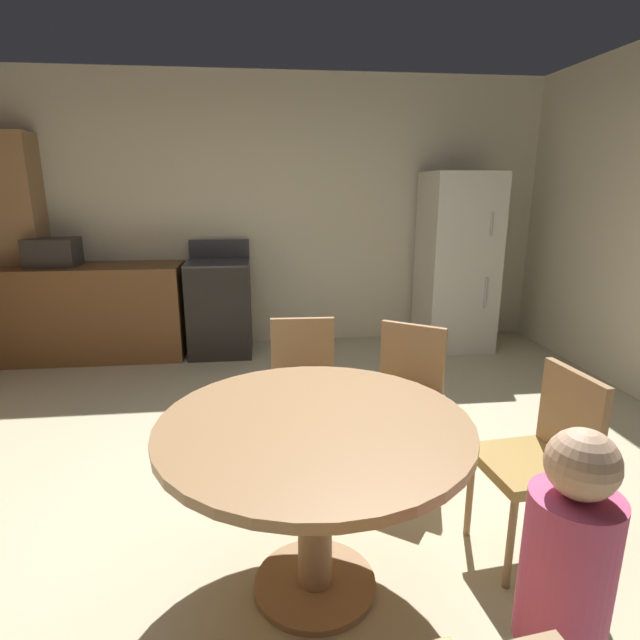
{
  "coord_description": "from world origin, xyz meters",
  "views": [
    {
      "loc": [
        -0.14,
        -2.33,
        1.63
      ],
      "look_at": [
        0.21,
        0.7,
        0.82
      ],
      "focal_mm": 28.41,
      "sensor_mm": 36.0,
      "label": 1
    }
  ],
  "objects_px": {
    "oven_range": "(220,307)",
    "microwave": "(53,252)",
    "dining_table": "(315,458)",
    "chair_north": "(304,383)",
    "chair_northeast": "(404,392)",
    "chair_east": "(544,453)",
    "person_child": "(560,614)",
    "refrigerator": "(456,262)"
  },
  "relations": [
    {
      "from": "dining_table",
      "to": "chair_east",
      "type": "relative_size",
      "value": 1.39
    },
    {
      "from": "dining_table",
      "to": "person_child",
      "type": "relative_size",
      "value": 1.11
    },
    {
      "from": "oven_range",
      "to": "chair_east",
      "type": "distance_m",
      "value": 3.49
    },
    {
      "from": "chair_northeast",
      "to": "refrigerator",
      "type": "bearing_deg",
      "value": -171.22
    },
    {
      "from": "refrigerator",
      "to": "chair_east",
      "type": "height_order",
      "value": "refrigerator"
    },
    {
      "from": "chair_northeast",
      "to": "person_child",
      "type": "relative_size",
      "value": 0.8
    },
    {
      "from": "refrigerator",
      "to": "person_child",
      "type": "bearing_deg",
      "value": -107.4
    },
    {
      "from": "chair_northeast",
      "to": "person_child",
      "type": "distance_m",
      "value": 1.62
    },
    {
      "from": "refrigerator",
      "to": "microwave",
      "type": "xyz_separation_m",
      "value": [
        -3.88,
        0.05,
        0.15
      ]
    },
    {
      "from": "chair_north",
      "to": "chair_northeast",
      "type": "height_order",
      "value": "same"
    },
    {
      "from": "microwave",
      "to": "chair_north",
      "type": "height_order",
      "value": "microwave"
    },
    {
      "from": "chair_east",
      "to": "person_child",
      "type": "bearing_deg",
      "value": 56.49
    },
    {
      "from": "dining_table",
      "to": "chair_north",
      "type": "relative_size",
      "value": 1.39
    },
    {
      "from": "chair_north",
      "to": "chair_east",
      "type": "height_order",
      "value": "same"
    },
    {
      "from": "person_child",
      "to": "chair_north",
      "type": "bearing_deg",
      "value": -19.14
    },
    {
      "from": "microwave",
      "to": "person_child",
      "type": "relative_size",
      "value": 0.4
    },
    {
      "from": "chair_north",
      "to": "chair_east",
      "type": "distance_m",
      "value": 1.34
    },
    {
      "from": "refrigerator",
      "to": "person_child",
      "type": "height_order",
      "value": "refrigerator"
    },
    {
      "from": "oven_range",
      "to": "dining_table",
      "type": "xyz_separation_m",
      "value": [
        0.61,
        -3.19,
        0.14
      ]
    },
    {
      "from": "microwave",
      "to": "chair_north",
      "type": "relative_size",
      "value": 0.51
    },
    {
      "from": "oven_range",
      "to": "chair_north",
      "type": "distance_m",
      "value": 2.26
    },
    {
      "from": "dining_table",
      "to": "chair_east",
      "type": "bearing_deg",
      "value": 5.49
    },
    {
      "from": "microwave",
      "to": "chair_east",
      "type": "bearing_deg",
      "value": -44.69
    },
    {
      "from": "oven_range",
      "to": "refrigerator",
      "type": "distance_m",
      "value": 2.41
    },
    {
      "from": "oven_range",
      "to": "chair_northeast",
      "type": "bearing_deg",
      "value": -63.01
    },
    {
      "from": "chair_north",
      "to": "refrigerator",
      "type": "bearing_deg",
      "value": 143.03
    },
    {
      "from": "person_child",
      "to": "oven_range",
      "type": "bearing_deg",
      "value": -18.57
    },
    {
      "from": "chair_north",
      "to": "chair_northeast",
      "type": "xyz_separation_m",
      "value": [
        0.55,
        -0.19,
        0.0
      ]
    },
    {
      "from": "oven_range",
      "to": "person_child",
      "type": "distance_m",
      "value": 4.14
    },
    {
      "from": "oven_range",
      "to": "chair_northeast",
      "type": "height_order",
      "value": "oven_range"
    },
    {
      "from": "refrigerator",
      "to": "chair_east",
      "type": "xyz_separation_m",
      "value": [
        -0.76,
        -3.04,
        -0.38
      ]
    },
    {
      "from": "chair_east",
      "to": "refrigerator",
      "type": "bearing_deg",
      "value": -109.51
    },
    {
      "from": "refrigerator",
      "to": "microwave",
      "type": "bearing_deg",
      "value": 179.26
    },
    {
      "from": "refrigerator",
      "to": "chair_north",
      "type": "distance_m",
      "value": 2.76
    },
    {
      "from": "oven_range",
      "to": "chair_north",
      "type": "xyz_separation_m",
      "value": [
        0.65,
        -2.17,
        0.03
      ]
    },
    {
      "from": "microwave",
      "to": "dining_table",
      "type": "xyz_separation_m",
      "value": [
        2.1,
        -3.18,
        -0.43
      ]
    },
    {
      "from": "oven_range",
      "to": "microwave",
      "type": "bearing_deg",
      "value": -179.86
    },
    {
      "from": "oven_range",
      "to": "microwave",
      "type": "xyz_separation_m",
      "value": [
        -1.5,
        -0.0,
        0.56
      ]
    },
    {
      "from": "chair_north",
      "to": "chair_east",
      "type": "xyz_separation_m",
      "value": [
        0.97,
        -0.92,
        0.0
      ]
    },
    {
      "from": "person_child",
      "to": "chair_northeast",
      "type": "bearing_deg",
      "value": -36.55
    },
    {
      "from": "person_child",
      "to": "chair_east",
      "type": "bearing_deg",
      "value": -62.73
    },
    {
      "from": "chair_north",
      "to": "chair_northeast",
      "type": "relative_size",
      "value": 1.0
    }
  ]
}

